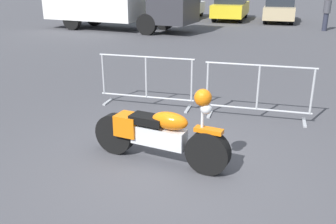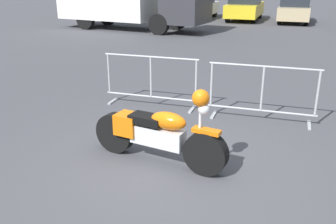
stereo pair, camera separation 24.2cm
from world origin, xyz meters
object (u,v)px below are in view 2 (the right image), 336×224
Objects in this scene: crowd_barrier_near at (151,81)px; parked_car_white at (199,6)px; parked_car_yellow at (245,7)px; parked_car_black at (118,4)px; parked_car_tan at (295,10)px; crowd_barrier_far at (262,93)px; motorcycle at (158,133)px; parked_car_green at (160,4)px.

crowd_barrier_near is 0.46× the size of parked_car_white.
parked_car_yellow reaches higher than crowd_barrier_near.
parked_car_black is 0.99× the size of parked_car_tan.
parked_car_yellow reaches higher than crowd_barrier_far.
motorcycle is 1.06× the size of crowd_barrier_near.
motorcycle is 1.06× the size of crowd_barrier_far.
parked_car_green reaches higher than parked_car_white.
parked_car_tan is at bearing 84.64° from crowd_barrier_near.
parked_car_black is 2.94m from parked_car_green.
crowd_barrier_near is 16.77m from parked_car_tan.
parked_car_green reaches higher than parked_car_black.
parked_car_white is 2.90m from parked_car_yellow.
parked_car_green is (2.90, 0.46, 0.05)m from parked_car_black.
parked_car_tan is (11.60, 0.06, 0.01)m from parked_car_black.
crowd_barrier_far is at bearing 179.83° from parked_car_tan.
crowd_barrier_far is at bearing -146.11° from parked_car_black.
parked_car_tan is at bearing 95.05° from motorcycle.
parked_car_white is at bearing 112.21° from motorcycle.
crowd_barrier_far is 0.45× the size of parked_car_green.
parked_car_white is (-5.37, 18.90, 0.28)m from motorcycle.
parked_car_yellow is (5.80, -0.33, 0.01)m from parked_car_green.
motorcycle is 21.97m from parked_car_black.
parked_car_green is 2.94m from parked_car_white.
motorcycle is at bearing 176.11° from parked_car_tan.
parked_car_green is at bearing 78.08° from parked_car_white.
crowd_barrier_near is 1.00× the size of crowd_barrier_far.
parked_car_yellow is (-3.61, 16.77, 0.22)m from crowd_barrier_far.
crowd_barrier_far is 17.86m from parked_car_white.
parked_car_green is 5.81m from parked_car_yellow.
parked_car_yellow is 2.90m from parked_car_tan.
motorcycle is 0.47× the size of parked_car_yellow.
parked_car_white is at bearing -101.92° from parked_car_green.
parked_car_black is at bearing 88.26° from parked_car_yellow.
parked_car_green is at bearing 112.64° from crowd_barrier_near.
crowd_barrier_far is 16.71m from parked_car_tan.
motorcycle is at bearing -159.48° from parked_car_green.
crowd_barrier_far is 0.45× the size of parked_car_yellow.
crowd_barrier_far is (2.27, 0.00, 0.00)m from crowd_barrier_near.
parked_car_white is 0.96× the size of parked_car_yellow.
parked_car_black reaches higher than crowd_barrier_far.
parked_car_black is (-12.31, 16.64, 0.16)m from crowd_barrier_far.
crowd_barrier_near is at bearing 172.04° from parked_car_tan.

